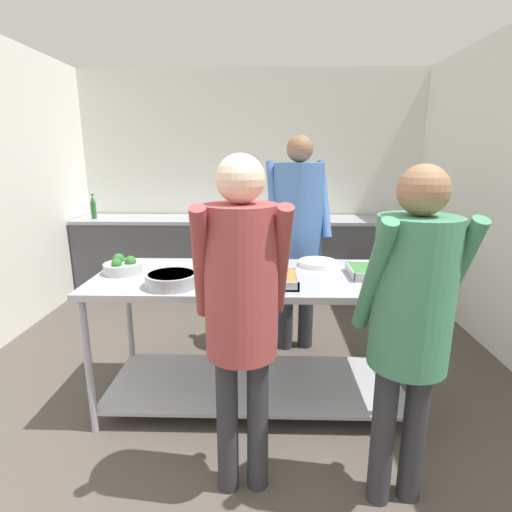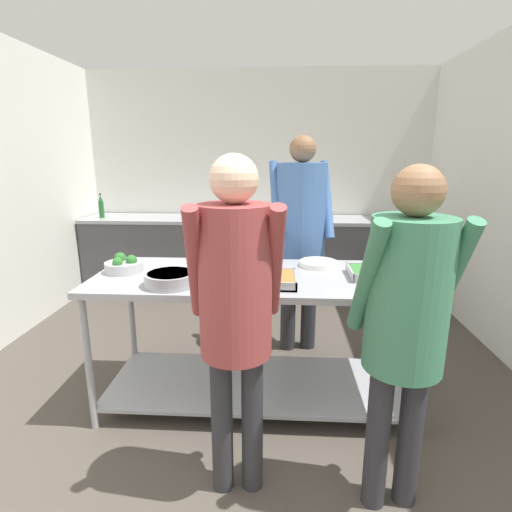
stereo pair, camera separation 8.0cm
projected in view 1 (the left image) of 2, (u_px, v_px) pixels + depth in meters
wall_rear at (252, 180)px, 5.09m from camera, size 4.35×0.06×2.65m
back_counter at (251, 254)px, 4.94m from camera, size 4.19×0.65×0.89m
serving_counter at (256, 317)px, 2.62m from camera, size 2.04×0.81×0.90m
broccoli_bowl at (123, 267)px, 2.58m from camera, size 0.24×0.24×0.12m
sauce_pan at (172, 279)px, 2.32m from camera, size 0.44×0.30×0.08m
serving_tray_roast at (257, 279)px, 2.38m from camera, size 0.48×0.30×0.05m
plate_stack at (318, 263)px, 2.76m from camera, size 0.27×0.27×0.04m
serving_tray_vegetables at (380, 272)px, 2.52m from camera, size 0.39×0.28×0.05m
guest_serving_left at (241, 296)px, 1.79m from camera, size 0.45×0.36×1.65m
guest_serving_right at (411, 309)px, 1.73m from camera, size 0.47×0.36×1.61m
cook_behind_counter at (298, 223)px, 3.25m from camera, size 0.54×0.42×1.79m
water_bottle at (93, 207)px, 4.77m from camera, size 0.06×0.06×0.29m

